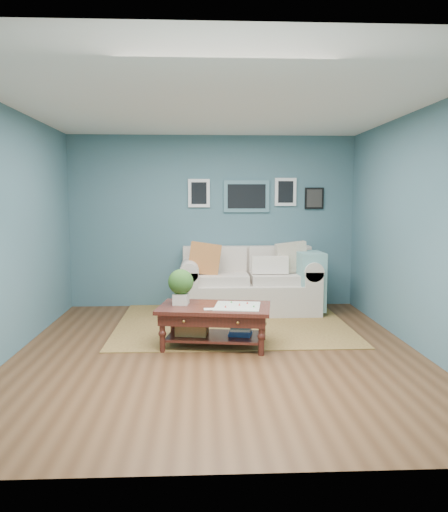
{
  "coord_description": "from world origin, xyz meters",
  "views": [
    {
      "loc": [
        -0.19,
        -5.43,
        1.7
      ],
      "look_at": [
        0.11,
        1.0,
        0.97
      ],
      "focal_mm": 35.0,
      "sensor_mm": 36.0,
      "label": 1
    }
  ],
  "objects": [
    {
      "name": "coffee_table",
      "position": [
        -0.1,
        0.25,
        0.4
      ],
      "size": [
        1.37,
        0.93,
        0.89
      ],
      "rotation": [
        0.0,
        0.0,
        -0.15
      ],
      "color": "#351910",
      "rests_on": "ground"
    },
    {
      "name": "loveseat",
      "position": [
        0.63,
        2.03,
        0.44
      ],
      "size": [
        2.11,
        0.96,
        1.09
      ],
      "color": "beige",
      "rests_on": "ground"
    },
    {
      "name": "area_rug",
      "position": [
        0.23,
        1.25,
        0.01
      ],
      "size": [
        3.11,
        2.49,
        0.01
      ],
      "primitive_type": "cube",
      "color": "brown",
      "rests_on": "ground"
    },
    {
      "name": "room_shell",
      "position": [
        0.01,
        0.06,
        1.36
      ],
      "size": [
        5.0,
        5.02,
        2.7
      ],
      "color": "brown",
      "rests_on": "ground"
    }
  ]
}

